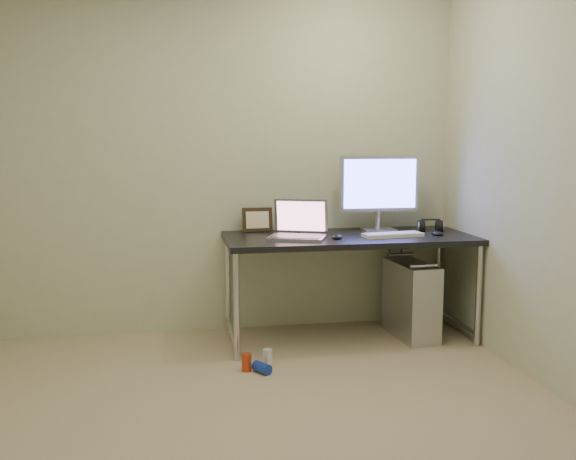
{
  "coord_description": "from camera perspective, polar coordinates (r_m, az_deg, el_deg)",
  "views": [
    {
      "loc": [
        -0.34,
        -2.99,
        1.43
      ],
      "look_at": [
        0.37,
        1.02,
        0.85
      ],
      "focal_mm": 40.0,
      "sensor_mm": 36.0,
      "label": 1
    }
  ],
  "objects": [
    {
      "name": "laptop",
      "position": [
        4.44,
        0.96,
        0.09
      ],
      "size": [
        0.47,
        0.43,
        0.26
      ],
      "rotation": [
        0.0,
        0.0,
        -0.37
      ],
      "color": "silver",
      "rests_on": "desk"
    },
    {
      "name": "floor",
      "position": [
        3.33,
        -3.45,
        -17.32
      ],
      "size": [
        3.5,
        3.5,
        0.0
      ],
      "primitive_type": "plane",
      "color": "tan",
      "rests_on": "ground"
    },
    {
      "name": "webcam",
      "position": [
        4.74,
        -0.56,
        0.85
      ],
      "size": [
        0.04,
        0.03,
        0.11
      ],
      "rotation": [
        0.0,
        0.0,
        0.11
      ],
      "color": "silver",
      "rests_on": "desk"
    },
    {
      "name": "mouse_right",
      "position": [
        4.68,
        13.15,
        -0.22
      ],
      "size": [
        0.08,
        0.12,
        0.04
      ],
      "primitive_type": "ellipsoid",
      "rotation": [
        0.0,
        0.0,
        0.12
      ],
      "color": "black",
      "rests_on": "desk"
    },
    {
      "name": "desk",
      "position": [
        4.58,
        5.4,
        -1.37
      ],
      "size": [
        1.75,
        0.77,
        0.75
      ],
      "color": "black",
      "rests_on": "ground"
    },
    {
      "name": "can_red",
      "position": [
        4.07,
        -3.7,
        -11.66
      ],
      "size": [
        0.08,
        0.08,
        0.11
      ],
      "primitive_type": "cylinder",
      "rotation": [
        0.0,
        0.0,
        -0.43
      ],
      "color": "red",
      "rests_on": "ground"
    },
    {
      "name": "monitor",
      "position": [
        4.78,
        8.12,
        3.79
      ],
      "size": [
        0.6,
        0.18,
        0.56
      ],
      "rotation": [
        0.0,
        0.0,
        -0.01
      ],
      "color": "silver",
      "rests_on": "desk"
    },
    {
      "name": "can_white",
      "position": [
        4.15,
        -1.84,
        -11.26
      ],
      "size": [
        0.08,
        0.08,
        0.11
      ],
      "primitive_type": "cylinder",
      "rotation": [
        0.0,
        0.0,
        0.4
      ],
      "color": "white",
      "rests_on": "ground"
    },
    {
      "name": "cable_a",
      "position": [
        5.07,
        8.83,
        -3.72
      ],
      "size": [
        0.01,
        0.16,
        0.69
      ],
      "primitive_type": "cylinder",
      "rotation": [
        0.21,
        0.0,
        0.0
      ],
      "color": "black",
      "rests_on": "ground"
    },
    {
      "name": "keyboard",
      "position": [
        4.55,
        9.3,
        -0.43
      ],
      "size": [
        0.44,
        0.2,
        0.03
      ],
      "primitive_type": "cube",
      "rotation": [
        0.0,
        0.0,
        0.14
      ],
      "color": "white",
      "rests_on": "desk"
    },
    {
      "name": "cable_b",
      "position": [
        5.08,
        9.86,
        -3.94
      ],
      "size": [
        0.02,
        0.11,
        0.71
      ],
      "primitive_type": "cylinder",
      "rotation": [
        0.14,
        0.0,
        0.09
      ],
      "color": "black",
      "rests_on": "ground"
    },
    {
      "name": "wall_back",
      "position": [
        4.76,
        -6.02,
        5.89
      ],
      "size": [
        3.5,
        0.02,
        2.5
      ],
      "primitive_type": "cube",
      "color": "beige",
      "rests_on": "ground"
    },
    {
      "name": "picture_frame",
      "position": [
        4.73,
        -2.74,
        0.92
      ],
      "size": [
        0.22,
        0.07,
        0.18
      ],
      "primitive_type": "cube",
      "rotation": [
        -0.21,
        0.0,
        0.02
      ],
      "color": "black",
      "rests_on": "desk"
    },
    {
      "name": "can_blue",
      "position": [
        4.04,
        -2.33,
        -12.14
      ],
      "size": [
        0.12,
        0.14,
        0.07
      ],
      "primitive_type": "cylinder",
      "rotation": [
        1.57,
        0.0,
        0.56
      ],
      "color": "#1536B4",
      "rests_on": "ground"
    },
    {
      "name": "headphones",
      "position": [
        4.86,
        12.52,
        0.25
      ],
      "size": [
        0.2,
        0.12,
        0.12
      ],
      "rotation": [
        0.0,
        0.0,
        -0.22
      ],
      "color": "black",
      "rests_on": "desk"
    },
    {
      "name": "mouse_left",
      "position": [
        4.42,
        4.38,
        -0.51
      ],
      "size": [
        0.1,
        0.13,
        0.04
      ],
      "primitive_type": "ellipsoid",
      "rotation": [
        0.0,
        0.0,
        -0.24
      ],
      "color": "black",
      "rests_on": "desk"
    },
    {
      "name": "tower_computer",
      "position": [
        4.76,
        10.88,
        -6.11
      ],
      "size": [
        0.27,
        0.54,
        0.58
      ],
      "rotation": [
        0.0,
        0.0,
        0.08
      ],
      "color": "#B5B4B9",
      "rests_on": "ground"
    }
  ]
}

